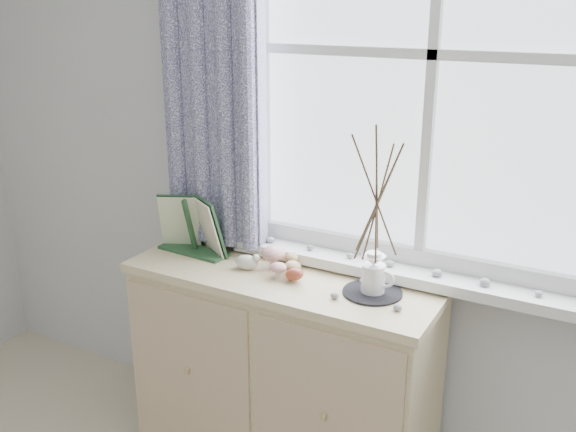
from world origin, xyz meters
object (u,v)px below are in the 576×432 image
object	(u,v)px
botanical_book	(188,226)
twig_pitcher	(377,196)
toadstool_cluster	(275,258)
sideboard	(282,372)

from	to	relation	value
botanical_book	twig_pitcher	distance (m)	0.81
botanical_book	toadstool_cluster	size ratio (longest dim) A/B	2.33
toadstool_cluster	twig_pitcher	xyz separation A→B (m)	(0.40, -0.01, 0.30)
botanical_book	twig_pitcher	world-z (taller)	twig_pitcher
sideboard	twig_pitcher	xyz separation A→B (m)	(0.36, 0.01, 0.78)
botanical_book	toadstool_cluster	bearing A→B (deg)	7.16
botanical_book	toadstool_cluster	world-z (taller)	botanical_book
sideboard	toadstool_cluster	world-z (taller)	toadstool_cluster
twig_pitcher	toadstool_cluster	bearing A→B (deg)	169.34
sideboard	twig_pitcher	size ratio (longest dim) A/B	1.94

